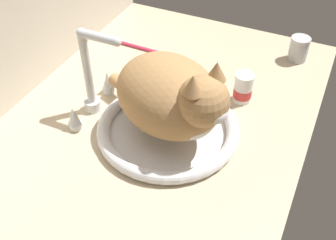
{
  "coord_description": "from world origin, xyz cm",
  "views": [
    {
      "loc": [
        -64.16,
        -33.48,
        69.41
      ],
      "look_at": [
        -0.88,
        -4.18,
        7.0
      ],
      "focal_mm": 44.59,
      "sensor_mm": 36.0,
      "label": 1
    }
  ],
  "objects_px": {
    "metal_jar": "(299,49)",
    "toothbrush": "(134,46)",
    "faucet": "(92,82)",
    "pill_bottle": "(243,89)",
    "sink_basin": "(168,129)",
    "cat": "(174,97)"
  },
  "relations": [
    {
      "from": "sink_basin",
      "to": "metal_jar",
      "type": "height_order",
      "value": "metal_jar"
    },
    {
      "from": "faucet",
      "to": "metal_jar",
      "type": "relative_size",
      "value": 3.22
    },
    {
      "from": "metal_jar",
      "to": "toothbrush",
      "type": "xyz_separation_m",
      "value": [
        -0.14,
        0.45,
        -0.03
      ]
    },
    {
      "from": "faucet",
      "to": "pill_bottle",
      "type": "bearing_deg",
      "value": -59.19
    },
    {
      "from": "sink_basin",
      "to": "pill_bottle",
      "type": "relative_size",
      "value": 4.16
    },
    {
      "from": "cat",
      "to": "metal_jar",
      "type": "bearing_deg",
      "value": -23.3
    },
    {
      "from": "pill_bottle",
      "to": "metal_jar",
      "type": "bearing_deg",
      "value": -19.54
    },
    {
      "from": "metal_jar",
      "to": "cat",
      "type": "bearing_deg",
      "value": 156.7
    },
    {
      "from": "cat",
      "to": "toothbrush",
      "type": "height_order",
      "value": "cat"
    },
    {
      "from": "cat",
      "to": "pill_bottle",
      "type": "distance_m",
      "value": 0.23
    },
    {
      "from": "cat",
      "to": "pill_bottle",
      "type": "relative_size",
      "value": 4.44
    },
    {
      "from": "faucet",
      "to": "metal_jar",
      "type": "height_order",
      "value": "faucet"
    },
    {
      "from": "pill_bottle",
      "to": "sink_basin",
      "type": "bearing_deg",
      "value": 147.71
    },
    {
      "from": "sink_basin",
      "to": "cat",
      "type": "distance_m",
      "value": 0.1
    },
    {
      "from": "cat",
      "to": "pill_bottle",
      "type": "bearing_deg",
      "value": -27.77
    },
    {
      "from": "cat",
      "to": "metal_jar",
      "type": "relative_size",
      "value": 5.0
    },
    {
      "from": "sink_basin",
      "to": "toothbrush",
      "type": "xyz_separation_m",
      "value": [
        0.29,
        0.25,
        -0.01
      ]
    },
    {
      "from": "pill_bottle",
      "to": "toothbrush",
      "type": "xyz_separation_m",
      "value": [
        0.11,
        0.36,
        -0.03
      ]
    },
    {
      "from": "pill_bottle",
      "to": "metal_jar",
      "type": "relative_size",
      "value": 1.13
    },
    {
      "from": "sink_basin",
      "to": "pill_bottle",
      "type": "xyz_separation_m",
      "value": [
        0.19,
        -0.12,
        0.02
      ]
    },
    {
      "from": "sink_basin",
      "to": "faucet",
      "type": "xyz_separation_m",
      "value": [
        0.0,
        0.19,
        0.07
      ]
    },
    {
      "from": "cat",
      "to": "toothbrush",
      "type": "xyz_separation_m",
      "value": [
        0.3,
        0.26,
        -0.11
      ]
    }
  ]
}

